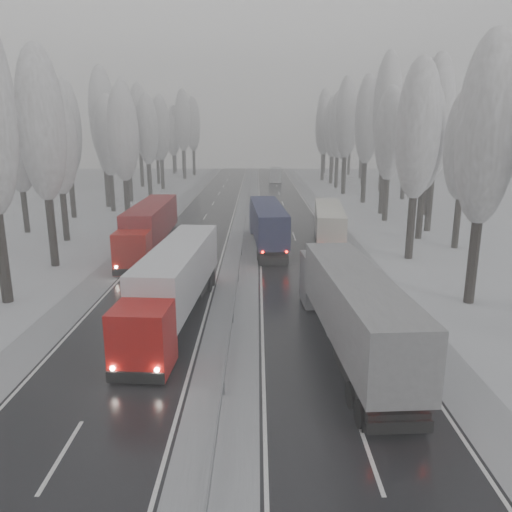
{
  "coord_description": "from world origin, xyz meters",
  "views": [
    {
      "loc": [
        1.41,
        -14.78,
        10.78
      ],
      "look_at": [
        1.33,
        19.08,
        2.2
      ],
      "focal_mm": 35.0,
      "sensor_mm": 36.0,
      "label": 1
    }
  ],
  "objects_px": {
    "truck_grey_tarp": "(350,303)",
    "truck_blue_box": "(267,222)",
    "box_truck_distant": "(276,175)",
    "truck_red_white": "(175,279)",
    "truck_red_red": "(150,225)",
    "truck_cream_box": "(328,222)"
  },
  "relations": [
    {
      "from": "truck_blue_box",
      "to": "truck_cream_box",
      "type": "distance_m",
      "value": 5.92
    },
    {
      "from": "truck_red_white",
      "to": "truck_red_red",
      "type": "height_order",
      "value": "truck_red_red"
    },
    {
      "from": "truck_cream_box",
      "to": "truck_blue_box",
      "type": "bearing_deg",
      "value": -168.56
    },
    {
      "from": "box_truck_distant",
      "to": "truck_red_white",
      "type": "bearing_deg",
      "value": -93.83
    },
    {
      "from": "truck_red_white",
      "to": "truck_red_red",
      "type": "bearing_deg",
      "value": 110.49
    },
    {
      "from": "truck_blue_box",
      "to": "truck_red_red",
      "type": "height_order",
      "value": "truck_red_red"
    },
    {
      "from": "truck_grey_tarp",
      "to": "truck_blue_box",
      "type": "bearing_deg",
      "value": 95.47
    },
    {
      "from": "truck_blue_box",
      "to": "truck_red_red",
      "type": "relative_size",
      "value": 0.97
    },
    {
      "from": "truck_grey_tarp",
      "to": "truck_red_white",
      "type": "height_order",
      "value": "truck_grey_tarp"
    },
    {
      "from": "box_truck_distant",
      "to": "truck_red_white",
      "type": "xyz_separation_m",
      "value": [
        -8.59,
        -79.16,
        0.88
      ]
    },
    {
      "from": "truck_cream_box",
      "to": "truck_red_red",
      "type": "xyz_separation_m",
      "value": [
        -16.39,
        -3.04,
        0.24
      ]
    },
    {
      "from": "truck_cream_box",
      "to": "truck_red_red",
      "type": "bearing_deg",
      "value": -163.83
    },
    {
      "from": "truck_grey_tarp",
      "to": "truck_blue_box",
      "type": "relative_size",
      "value": 1.03
    },
    {
      "from": "truck_blue_box",
      "to": "box_truck_distant",
      "type": "height_order",
      "value": "truck_blue_box"
    },
    {
      "from": "truck_red_white",
      "to": "truck_blue_box",
      "type": "bearing_deg",
      "value": 77.03
    },
    {
      "from": "truck_cream_box",
      "to": "box_truck_distant",
      "type": "xyz_separation_m",
      "value": [
        -2.9,
        59.86,
        -0.72
      ]
    },
    {
      "from": "truck_blue_box",
      "to": "box_truck_distant",
      "type": "distance_m",
      "value": 60.54
    },
    {
      "from": "truck_grey_tarp",
      "to": "truck_red_red",
      "type": "xyz_separation_m",
      "value": [
        -14.19,
        20.51,
        0.01
      ]
    },
    {
      "from": "truck_blue_box",
      "to": "truck_red_red",
      "type": "xyz_separation_m",
      "value": [
        -10.51,
        -2.44,
        0.09
      ]
    },
    {
      "from": "box_truck_distant",
      "to": "truck_red_red",
      "type": "height_order",
      "value": "truck_red_red"
    },
    {
      "from": "truck_grey_tarp",
      "to": "truck_cream_box",
      "type": "relative_size",
      "value": 1.1
    },
    {
      "from": "truck_grey_tarp",
      "to": "box_truck_distant",
      "type": "relative_size",
      "value": 2.03
    }
  ]
}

